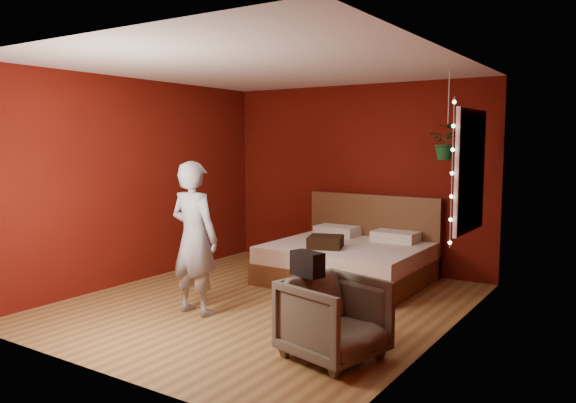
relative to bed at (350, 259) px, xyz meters
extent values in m
plane|color=olive|center=(-0.31, -1.47, -0.28)|extent=(4.50, 4.50, 0.00)
cube|color=#591209|center=(-0.31, 0.79, 1.02)|extent=(4.00, 0.02, 2.60)
cube|color=#591209|center=(-0.31, -3.73, 1.02)|extent=(4.00, 0.02, 2.60)
cube|color=#591209|center=(-2.32, -1.47, 1.02)|extent=(0.02, 4.50, 2.60)
cube|color=#591209|center=(1.70, -1.47, 1.02)|extent=(0.02, 4.50, 2.60)
cube|color=silver|center=(-0.31, -1.47, 2.33)|extent=(4.00, 4.50, 0.02)
cube|color=white|center=(1.66, -0.57, 1.22)|extent=(0.04, 0.97, 1.27)
cube|color=black|center=(1.65, -0.57, 1.22)|extent=(0.02, 0.85, 1.15)
cube|color=white|center=(1.64, -0.57, 1.22)|extent=(0.03, 0.05, 1.15)
cube|color=white|center=(1.64, -0.57, 1.22)|extent=(0.03, 0.85, 0.05)
cylinder|color=silver|center=(1.63, -1.09, 1.22)|extent=(0.01, 0.01, 1.45)
sphere|color=#FFF2CC|center=(1.63, -1.09, 0.55)|extent=(0.04, 0.04, 0.04)
sphere|color=#FFF2CC|center=(1.63, -1.09, 0.77)|extent=(0.04, 0.04, 0.04)
sphere|color=#FFF2CC|center=(1.63, -1.09, 1.00)|extent=(0.04, 0.04, 0.04)
sphere|color=#FFF2CC|center=(1.63, -1.09, 1.22)|extent=(0.04, 0.04, 0.04)
sphere|color=#FFF2CC|center=(1.63, -1.09, 1.45)|extent=(0.04, 0.04, 0.04)
sphere|color=#FFF2CC|center=(1.63, -1.09, 1.67)|extent=(0.04, 0.04, 0.04)
sphere|color=#FFF2CC|center=(1.63, -1.09, 1.90)|extent=(0.04, 0.04, 0.04)
cube|color=brown|center=(0.00, -0.09, -0.14)|extent=(1.94, 1.65, 0.27)
cube|color=silver|center=(0.00, -0.09, 0.10)|extent=(1.90, 1.62, 0.21)
cube|color=brown|center=(0.00, 0.69, 0.26)|extent=(1.94, 0.08, 1.07)
cube|color=white|center=(-0.44, 0.46, 0.28)|extent=(0.58, 0.37, 0.14)
cube|color=white|center=(0.44, 0.46, 0.28)|extent=(0.58, 0.37, 0.14)
imported|color=gray|center=(-0.71, -2.16, 0.52)|extent=(0.59, 0.39, 1.60)
imported|color=#62614D|center=(1.10, -2.46, 0.06)|extent=(0.90, 0.88, 0.68)
cube|color=black|center=(0.86, -2.49, 0.50)|extent=(0.32, 0.22, 0.21)
cube|color=black|center=(-0.13, -0.42, 0.28)|extent=(0.52, 0.52, 0.15)
cylinder|color=silver|center=(1.27, -0.11, 2.02)|extent=(0.01, 0.01, 0.60)
imported|color=#195A23|center=(1.27, -0.11, 1.52)|extent=(0.44, 0.41, 0.41)
camera|label=1|loc=(3.26, -6.45, 1.52)|focal=35.00mm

